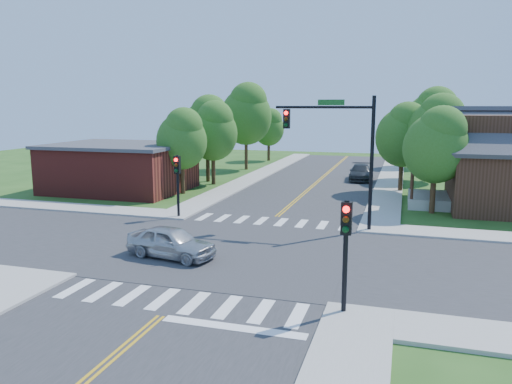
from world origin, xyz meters
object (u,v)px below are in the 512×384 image
(signal_mast_ne, at_px, (340,141))
(signal_pole_se, at_px, (346,236))
(signal_pole_nw, at_px, (177,174))
(car_dgrey, at_px, (360,173))
(car_silver, at_px, (171,243))

(signal_mast_ne, height_order, signal_pole_se, signal_mast_ne)
(signal_mast_ne, relative_size, signal_pole_se, 1.89)
(signal_mast_ne, xyz_separation_m, signal_pole_nw, (-9.51, -0.01, -2.19))
(signal_pole_nw, bearing_deg, signal_pole_se, -45.00)
(signal_pole_nw, bearing_deg, car_dgrey, 63.80)
(car_silver, bearing_deg, signal_mast_ne, -31.05)
(signal_pole_nw, bearing_deg, car_silver, -66.78)
(car_silver, distance_m, car_dgrey, 26.47)
(car_silver, bearing_deg, signal_pole_nw, 33.35)
(signal_pole_nw, relative_size, car_dgrey, 0.78)
(signal_mast_ne, distance_m, car_dgrey, 18.95)
(signal_pole_se, bearing_deg, signal_mast_ne, 98.56)
(signal_pole_se, distance_m, signal_pole_nw, 15.84)
(signal_mast_ne, distance_m, signal_pole_se, 11.55)
(signal_pole_nw, distance_m, car_silver, 8.17)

